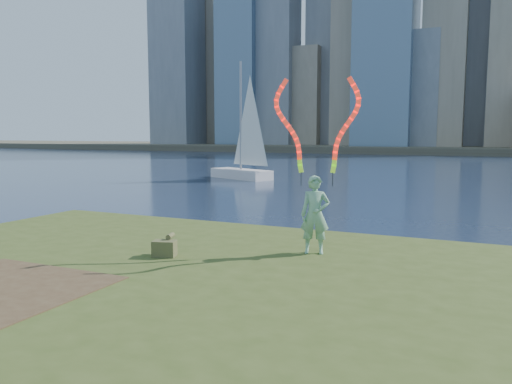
% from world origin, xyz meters
% --- Properties ---
extents(ground, '(320.00, 320.00, 0.00)m').
position_xyz_m(ground, '(0.00, 0.00, 0.00)').
color(ground, '#1A2843').
rests_on(ground, ground).
extents(grassy_knoll, '(20.00, 18.00, 0.80)m').
position_xyz_m(grassy_knoll, '(0.00, -2.30, 0.34)').
color(grassy_knoll, '#3B4C1B').
rests_on(grassy_knoll, ground).
extents(far_shore, '(320.00, 40.00, 1.20)m').
position_xyz_m(far_shore, '(0.00, 95.00, 0.60)').
color(far_shore, '#4B4637').
rests_on(far_shore, ground).
extents(woman_with_ribbons, '(2.00, 0.68, 4.06)m').
position_xyz_m(woman_with_ribbons, '(1.85, 1.51, 2.20)').
color(woman_with_ribbons, '#1D743A').
rests_on(woman_with_ribbons, grassy_knoll).
extents(canvas_bag, '(0.54, 0.61, 0.45)m').
position_xyz_m(canvas_bag, '(-0.94, -0.09, 0.99)').
color(canvas_bag, '#4A4B28').
rests_on(canvas_bag, grassy_knoll).
extents(sailboat, '(5.68, 3.88, 8.78)m').
position_xyz_m(sailboat, '(-11.35, 25.07, 1.51)').
color(sailboat, silver).
rests_on(sailboat, ground).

